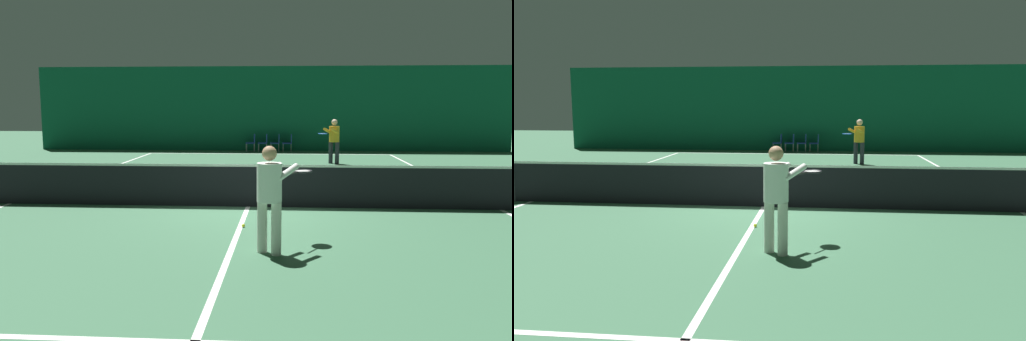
% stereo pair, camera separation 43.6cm
% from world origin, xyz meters
% --- Properties ---
extents(ground_plane, '(60.00, 60.00, 0.00)m').
position_xyz_m(ground_plane, '(0.00, 0.00, 0.00)').
color(ground_plane, '#386647').
extents(backdrop_curtain, '(23.00, 0.12, 4.09)m').
position_xyz_m(backdrop_curtain, '(0.00, 13.58, 2.04)').
color(backdrop_curtain, '#0F5138').
rests_on(backdrop_curtain, ground).
extents(court_line_baseline_far, '(11.00, 0.10, 0.00)m').
position_xyz_m(court_line_baseline_far, '(0.00, 11.90, 0.00)').
color(court_line_baseline_far, white).
rests_on(court_line_baseline_far, ground).
extents(court_line_service_far, '(8.25, 0.10, 0.00)m').
position_xyz_m(court_line_service_far, '(0.00, 6.40, 0.00)').
color(court_line_service_far, white).
rests_on(court_line_service_far, ground).
extents(court_line_service_near, '(8.25, 0.10, 0.00)m').
position_xyz_m(court_line_service_near, '(0.00, -6.40, 0.00)').
color(court_line_service_near, white).
rests_on(court_line_service_near, ground).
extents(court_line_sideline_left, '(0.10, 23.80, 0.00)m').
position_xyz_m(court_line_sideline_left, '(-5.50, 0.00, 0.00)').
color(court_line_sideline_left, white).
rests_on(court_line_sideline_left, ground).
extents(court_line_sideline_right, '(0.10, 23.80, 0.00)m').
position_xyz_m(court_line_sideline_right, '(5.50, 0.00, 0.00)').
color(court_line_sideline_right, white).
rests_on(court_line_sideline_right, ground).
extents(court_line_centre, '(0.10, 12.80, 0.00)m').
position_xyz_m(court_line_centre, '(0.00, 0.00, 0.00)').
color(court_line_centre, white).
rests_on(court_line_centre, ground).
extents(tennis_net, '(12.00, 0.10, 1.07)m').
position_xyz_m(tennis_net, '(0.00, 0.00, 0.51)').
color(tennis_net, black).
rests_on(tennis_net, ground).
extents(player_near, '(1.01, 1.33, 1.66)m').
position_xyz_m(player_near, '(0.63, -3.44, 0.97)').
color(player_near, beige).
rests_on(player_near, ground).
extents(player_far, '(1.00, 1.36, 1.70)m').
position_xyz_m(player_far, '(2.62, 8.28, 0.99)').
color(player_far, '#2D2D38').
rests_on(player_far, ground).
extents(courtside_chair_0, '(0.44, 0.44, 0.84)m').
position_xyz_m(courtside_chair_0, '(-0.85, 13.03, 0.49)').
color(courtside_chair_0, '#99999E').
rests_on(courtside_chair_0, ground).
extents(courtside_chair_1, '(0.44, 0.44, 0.84)m').
position_xyz_m(courtside_chair_1, '(-0.27, 13.03, 0.49)').
color(courtside_chair_1, '#99999E').
rests_on(courtside_chair_1, ground).
extents(courtside_chair_2, '(0.44, 0.44, 0.84)m').
position_xyz_m(courtside_chair_2, '(0.32, 13.03, 0.49)').
color(courtside_chair_2, '#99999E').
rests_on(courtside_chair_2, ground).
extents(courtside_chair_3, '(0.44, 0.44, 0.84)m').
position_xyz_m(courtside_chair_3, '(0.91, 13.03, 0.49)').
color(courtside_chair_3, '#99999E').
rests_on(courtside_chair_3, ground).
extents(tennis_ball, '(0.07, 0.07, 0.07)m').
position_xyz_m(tennis_ball, '(0.06, -1.86, 0.03)').
color(tennis_ball, '#D1DB33').
rests_on(tennis_ball, ground).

